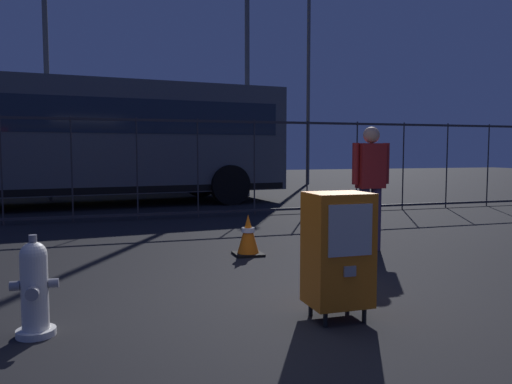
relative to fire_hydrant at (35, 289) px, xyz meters
The scene contains 11 objects.
ground_plane 1.85m from the fire_hydrant, ahead, with size 60.00×60.00×0.00m, color black.
fire_hydrant is the anchor object (origin of this frame).
newspaper_box_primary 2.30m from the fire_hydrant, ahead, with size 0.48×0.42×1.02m.
pedestrian 4.51m from the fire_hydrant, 27.72° to the left, with size 0.55×0.22×1.67m.
traffic_cone 3.25m from the fire_hydrant, 44.80° to the left, with size 0.36×0.36×0.53m.
fence_barrier 6.49m from the fire_hydrant, 73.70° to the left, with size 18.03×0.04×2.00m.
bus_near 9.30m from the fire_hydrant, 90.90° to the left, with size 10.70×3.62×3.00m.
bus_far 14.08m from the fire_hydrant, 91.04° to the left, with size 10.67×3.43×3.00m.
street_light_near_left 12.41m from the fire_hydrant, 65.74° to the left, with size 0.32×0.32×8.59m.
street_light_far_left 17.96m from the fire_hydrant, 60.14° to the left, with size 0.32×0.32×8.23m.
street_light_far_right 11.41m from the fire_hydrant, 93.95° to the left, with size 0.32×0.32×6.35m.
Camera 1 is at (-1.36, -4.06, 1.35)m, focal length 35.54 mm.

